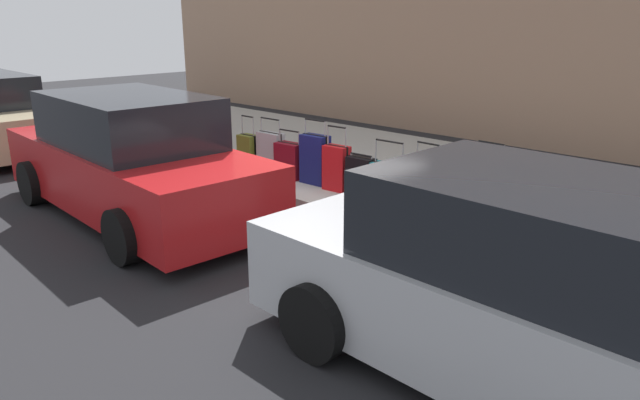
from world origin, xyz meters
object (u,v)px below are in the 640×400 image
(suitcase_maroon_2, at_px, (486,201))
(fire_hydrant, at_px, (218,136))
(suitcase_silver_3, at_px, (452,196))
(suitcase_silver_10, at_px, (271,152))
(suitcase_red_0, at_px, (567,226))
(suitcase_red_7, at_px, (336,168))
(suitcase_olive_11, at_px, (249,151))
(suitcase_navy_1, at_px, (525,215))
(suitcase_maroon_9, at_px, (290,160))
(bollard_post, at_px, (187,131))
(suitcase_teal_5, at_px, (388,185))
(parked_car_red_1, at_px, (132,160))
(parked_car_silver_0, at_px, (538,294))
(suitcase_olive_4, at_px, (426,185))
(suitcase_navy_8, at_px, (315,159))
(suitcase_black_6, at_px, (361,177))

(suitcase_maroon_2, distance_m, fire_hydrant, 5.38)
(suitcase_silver_3, relative_size, suitcase_silver_10, 1.05)
(suitcase_red_0, relative_size, suitcase_red_7, 0.60)
(suitcase_maroon_2, distance_m, suitcase_olive_11, 4.53)
(suitcase_olive_11, bearing_deg, suitcase_silver_3, 179.15)
(suitcase_navy_1, bearing_deg, suitcase_maroon_9, -0.15)
(suitcase_maroon_2, xyz_separation_m, suitcase_maroon_9, (3.49, -0.06, -0.10))
(suitcase_maroon_9, distance_m, suitcase_olive_11, 1.04)
(fire_hydrant, bearing_deg, bollard_post, 11.28)
(suitcase_silver_3, xyz_separation_m, suitcase_olive_11, (4.05, -0.06, -0.05))
(suitcase_teal_5, bearing_deg, parked_car_red_1, 44.17)
(suitcase_red_7, bearing_deg, suitcase_navy_1, 179.77)
(suitcase_silver_10, xyz_separation_m, suitcase_olive_11, (0.49, 0.07, -0.05))
(suitcase_maroon_2, bearing_deg, suitcase_silver_3, -1.35)
(suitcase_red_0, height_order, parked_car_silver_0, parked_car_silver_0)
(suitcase_maroon_9, xyz_separation_m, fire_hydrant, (1.88, -0.01, 0.13))
(suitcase_maroon_2, xyz_separation_m, suitcase_olive_11, (4.53, -0.07, -0.11))
(suitcase_maroon_9, height_order, parked_car_silver_0, parked_car_silver_0)
(suitcase_olive_4, relative_size, parked_car_silver_0, 0.21)
(suitcase_maroon_9, height_order, fire_hydrant, fire_hydrant)
(suitcase_maroon_9, bearing_deg, suitcase_navy_8, -174.88)
(bollard_post, distance_m, parked_car_silver_0, 8.18)
(suitcase_navy_1, distance_m, suitcase_black_6, 2.47)
(suitcase_olive_4, bearing_deg, parked_car_silver_0, 136.27)
(suitcase_red_0, relative_size, suitcase_navy_8, 0.58)
(bollard_post, relative_size, parked_car_silver_0, 0.20)
(suitcase_olive_4, bearing_deg, suitcase_red_0, 179.59)
(suitcase_black_6, distance_m, fire_hydrant, 3.38)
(suitcase_maroon_2, bearing_deg, parked_car_silver_0, 125.45)
(suitcase_olive_4, bearing_deg, suitcase_silver_10, -0.02)
(suitcase_teal_5, bearing_deg, suitcase_silver_3, -179.38)
(suitcase_navy_8, height_order, fire_hydrant, suitcase_navy_8)
(suitcase_silver_10, relative_size, suitcase_olive_11, 1.01)
(suitcase_silver_3, distance_m, parked_car_silver_0, 3.28)
(suitcase_maroon_2, xyz_separation_m, suitcase_silver_3, (0.48, -0.01, -0.05))
(suitcase_navy_8, distance_m, parked_car_red_1, 2.72)
(suitcase_silver_3, relative_size, suitcase_teal_5, 1.04)
(bollard_post, bearing_deg, suitcase_maroon_2, -179.23)
(suitcase_maroon_2, height_order, suitcase_silver_3, suitcase_maroon_2)
(suitcase_red_0, xyz_separation_m, suitcase_maroon_9, (4.42, 0.07, 0.02))
(suitcase_maroon_2, xyz_separation_m, suitcase_navy_8, (2.97, -0.11, -0.00))
(bollard_post, bearing_deg, suitcase_red_0, -178.28)
(suitcase_navy_1, bearing_deg, suitcase_silver_3, 2.40)
(suitcase_silver_3, relative_size, suitcase_maroon_9, 1.21)
(suitcase_maroon_2, height_order, suitcase_black_6, suitcase_maroon_2)
(suitcase_navy_1, xyz_separation_m, suitcase_olive_11, (5.00, -0.02, -0.02))
(suitcase_maroon_2, height_order, suitcase_olive_11, suitcase_maroon_2)
(suitcase_teal_5, distance_m, fire_hydrant, 3.91)
(fire_hydrant, bearing_deg, parked_car_silver_0, 160.74)
(suitcase_navy_8, relative_size, suitcase_maroon_9, 1.29)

